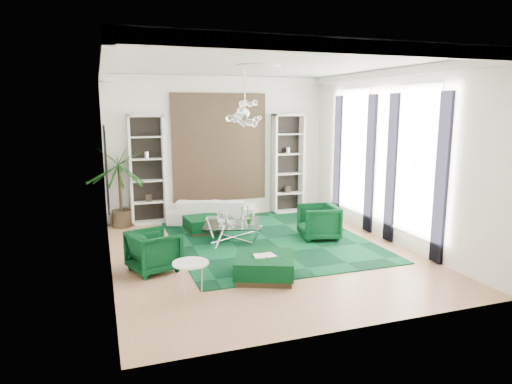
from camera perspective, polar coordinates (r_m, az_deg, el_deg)
name	(u,v)px	position (r m, az deg, el deg)	size (l,w,h in m)	color
floor	(263,253)	(9.55, 0.86, -7.69)	(6.00, 7.00, 0.02)	tan
ceiling	(263,63)	(9.11, 0.93, 15.79)	(6.00, 7.00, 0.02)	white
wall_back	(219,148)	(12.47, -4.64, 5.55)	(6.00, 0.02, 3.80)	white
wall_front	(356,192)	(5.99, 12.42, -0.05)	(6.00, 0.02, 3.80)	white
wall_left	(105,168)	(8.59, -18.36, 2.81)	(0.02, 7.00, 3.80)	white
wall_right	(391,157)	(10.54, 16.51, 4.24)	(0.02, 7.00, 3.80)	white
crown_molding	(263,69)	(9.10, 0.93, 15.10)	(6.00, 7.00, 0.18)	white
ceiling_medallion	(258,67)	(9.38, 0.28, 15.39)	(0.90, 0.90, 0.05)	white
tapestry	(220,148)	(12.42, -4.58, 5.53)	(2.50, 0.06, 2.80)	black
shelving_left	(147,170)	(11.99, -13.43, 2.69)	(0.90, 0.38, 2.80)	white
shelving_right	(288,164)	(12.96, 4.01, 3.52)	(0.90, 0.38, 2.80)	white
painting	(107,167)	(9.19, -18.16, 2.98)	(0.04, 1.30, 1.60)	black
window_near	(417,161)	(9.81, 19.45, 3.64)	(0.03, 1.10, 2.90)	white
curtain_near_a	(442,179)	(9.23, 22.18, 1.50)	(0.07, 0.30, 3.25)	black
curtain_near_b	(391,169)	(10.44, 16.57, 2.80)	(0.07, 0.30, 3.25)	black
window_far	(354,151)	(11.78, 12.20, 5.05)	(0.03, 1.10, 2.90)	white
curtain_far_a	(370,164)	(11.13, 14.07, 3.38)	(0.07, 0.30, 3.25)	black
curtain_far_b	(338,158)	(12.45, 10.16, 4.26)	(0.07, 0.30, 3.25)	black
rug	(268,239)	(10.49, 1.45, -5.89)	(4.20, 5.00, 0.02)	black
sofa	(212,211)	(11.94, -5.57, -2.34)	(2.24, 0.88, 0.65)	silver
armchair_left	(154,251)	(8.64, -12.64, -7.22)	(0.81, 0.84, 0.76)	black
armchair_right	(319,222)	(10.55, 7.83, -3.73)	(0.84, 0.87, 0.79)	black
coffee_table	(233,232)	(10.33, -2.90, -4.97)	(1.26, 1.26, 0.43)	white
ottoman_side	(204,225)	(11.11, -6.54, -4.08)	(0.84, 0.84, 0.37)	black
ottoman_front	(264,267)	(8.15, 1.05, -9.35)	(1.01, 1.01, 0.41)	black
book	(264,255)	(8.08, 1.06, -7.91)	(0.38, 0.25, 0.03)	white
side_table	(191,280)	(7.45, -8.13, -10.80)	(0.58, 0.58, 0.55)	white
palm	(119,177)	(11.80, -16.71, 1.86)	(1.61, 1.61, 2.58)	#174917
chandelier	(245,114)	(9.51, -1.41, 9.78)	(0.79, 0.79, 0.71)	white
table_plant	(250,218)	(10.09, -0.78, -3.31)	(0.14, 0.11, 0.25)	#174917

